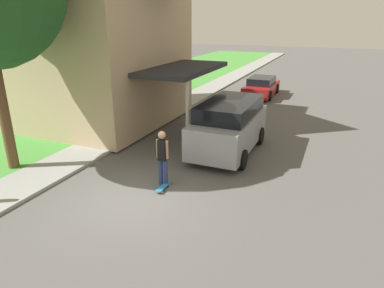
{
  "coord_description": "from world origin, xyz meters",
  "views": [
    {
      "loc": [
        5.17,
        -7.49,
        5.0
      ],
      "look_at": [
        0.8,
        2.71,
        0.9
      ],
      "focal_mm": 32.0,
      "sensor_mm": 36.0,
      "label": 1
    }
  ],
  "objects_px": {
    "car_down_street": "(261,87)",
    "skateboarder": "(163,156)",
    "skateboard": "(163,187)",
    "suv_parked": "(229,126)"
  },
  "relations": [
    {
      "from": "suv_parked",
      "to": "car_down_street",
      "type": "relative_size",
      "value": 1.04
    },
    {
      "from": "suv_parked",
      "to": "skateboarder",
      "type": "height_order",
      "value": "suv_parked"
    },
    {
      "from": "car_down_street",
      "to": "skateboard",
      "type": "xyz_separation_m",
      "value": [
        0.2,
        -14.66,
        -0.53
      ]
    },
    {
      "from": "car_down_street",
      "to": "skateboard",
      "type": "height_order",
      "value": "car_down_street"
    },
    {
      "from": "suv_parked",
      "to": "skateboard",
      "type": "xyz_separation_m",
      "value": [
        -0.89,
        -3.85,
        -1.0
      ]
    },
    {
      "from": "car_down_street",
      "to": "skateboarder",
      "type": "distance_m",
      "value": 14.44
    },
    {
      "from": "skateboarder",
      "to": "suv_parked",
      "type": "bearing_deg",
      "value": 74.44
    },
    {
      "from": "suv_parked",
      "to": "car_down_street",
      "type": "distance_m",
      "value": 10.88
    },
    {
      "from": "skateboard",
      "to": "skateboarder",
      "type": "bearing_deg",
      "value": 116.8
    },
    {
      "from": "skateboarder",
      "to": "skateboard",
      "type": "xyz_separation_m",
      "value": [
        0.12,
        -0.23,
        -0.94
      ]
    }
  ]
}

